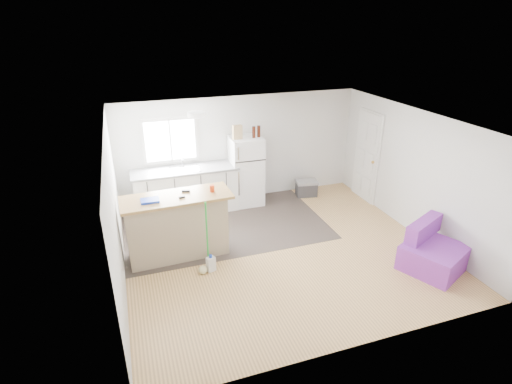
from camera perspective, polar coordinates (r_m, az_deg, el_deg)
room at (r=6.91m, az=3.75°, el=0.17°), size 5.51×5.01×2.41m
vinyl_zone at (r=8.30m, az=-4.42°, el=-4.76°), size 4.05×2.50×0.00m
window at (r=8.71m, az=-12.14°, el=7.21°), size 1.18×0.06×0.98m
interior_door at (r=9.49m, az=15.53°, el=4.86°), size 0.11×0.92×2.10m
ceiling_fixture at (r=7.32m, az=-8.57°, el=10.91°), size 0.30×0.30×0.07m
kitchen_cabinets at (r=8.77m, az=-9.93°, el=0.27°), size 2.25×0.71×1.29m
peninsula at (r=7.18m, az=-11.21°, el=-4.78°), size 1.90×0.78×1.15m
refrigerator at (r=8.95m, az=-1.40°, el=3.00°), size 0.70×0.67×1.56m
cooler at (r=9.63m, az=7.21°, el=0.58°), size 0.55×0.42×0.38m
purple_seat at (r=7.48m, az=23.82°, el=-7.95°), size 1.22×1.22×0.77m
cleaner_jug at (r=6.88m, az=-6.45°, el=-10.16°), size 0.17×0.14×0.31m
mop at (r=6.82m, az=-7.43°, el=-9.61°), size 0.24×0.37×1.33m
red_cup at (r=6.99m, az=-6.30°, el=0.50°), size 0.09×0.09×0.12m
blue_tray at (r=6.83m, az=-14.92°, el=-1.18°), size 0.30×0.22×0.04m
tool_a at (r=7.06m, az=-10.00°, el=0.13°), size 0.15×0.08×0.03m
tool_b at (r=6.84m, az=-10.53°, el=-0.74°), size 0.11×0.06×0.03m
cardboard_box at (r=8.56m, az=-2.69°, el=8.54°), size 0.21×0.11×0.30m
bottle_left at (r=8.64m, az=-0.32°, el=8.55°), size 0.08×0.08×0.25m
bottle_right at (r=8.70m, az=0.39°, el=8.66°), size 0.07×0.07×0.25m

